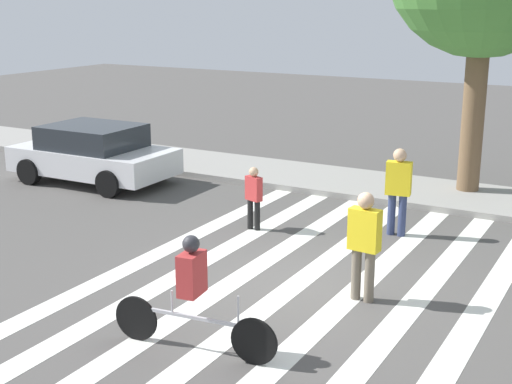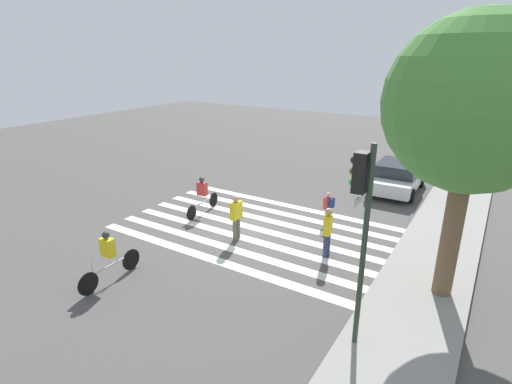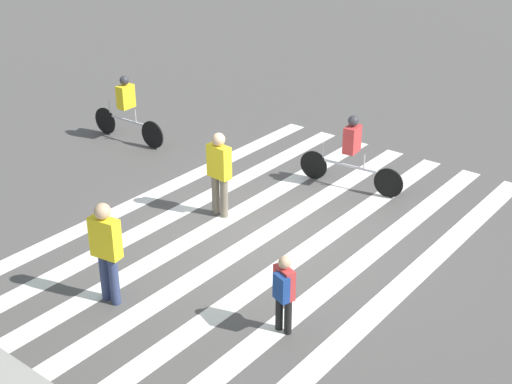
{
  "view_description": "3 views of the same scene",
  "coord_description": "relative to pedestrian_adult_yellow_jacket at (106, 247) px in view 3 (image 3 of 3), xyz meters",
  "views": [
    {
      "loc": [
        4.62,
        -9.56,
        4.38
      ],
      "look_at": [
        -1.11,
        0.65,
        1.22
      ],
      "focal_mm": 50.0,
      "sensor_mm": 36.0,
      "label": 1
    },
    {
      "loc": [
        11.85,
        7.42,
        6.44
      ],
      "look_at": [
        -0.53,
        -0.3,
        1.27
      ],
      "focal_mm": 28.0,
      "sensor_mm": 36.0,
      "label": 2
    },
    {
      "loc": [
        -6.93,
        9.02,
        6.4
      ],
      "look_at": [
        -0.28,
        0.6,
        1.18
      ],
      "focal_mm": 50.0,
      "sensor_mm": 36.0,
      "label": 3
    }
  ],
  "objects": [
    {
      "name": "pedestrian_adult_yellow_jacket",
      "position": [
        0.0,
        0.0,
        0.0
      ],
      "size": [
        0.5,
        0.29,
        1.7
      ],
      "rotation": [
        0.0,
        0.0,
        3.31
      ],
      "color": "navy",
      "rests_on": "ground_plane"
    },
    {
      "name": "ground_plane",
      "position": [
        -0.58,
        -3.15,
        -0.96
      ],
      "size": [
        60.0,
        60.0,
        0.0
      ],
      "primitive_type": "plane",
      "color": "#4C4947"
    },
    {
      "name": "crosswalk_stripes",
      "position": [
        -0.58,
        -3.15,
        -0.96
      ],
      "size": [
        5.98,
        10.0,
        0.01
      ],
      "color": "silver",
      "rests_on": "ground_plane"
    },
    {
      "name": "pedestrian_adult_blue_shirt",
      "position": [
        0.55,
        -3.23,
        -0.01
      ],
      "size": [
        0.48,
        0.25,
        1.69
      ],
      "rotation": [
        0.0,
        0.0,
        -0.08
      ],
      "color": "#6B6051",
      "rests_on": "ground_plane"
    },
    {
      "name": "cyclist_near_curb",
      "position": [
        -0.74,
        -5.83,
        -0.1
      ],
      "size": [
        2.31,
        0.42,
        1.58
      ],
      "rotation": [
        0.0,
        0.0,
        0.11
      ],
      "color": "black",
      "rests_on": "ground_plane"
    },
    {
      "name": "pedestrian_child_with_backpack",
      "position": [
        -2.57,
        -1.01,
        -0.22
      ],
      "size": [
        0.38,
        0.37,
        1.26
      ],
      "rotation": [
        0.0,
        0.0,
        2.8
      ],
      "color": "black",
      "rests_on": "ground_plane"
    },
    {
      "name": "cyclist_mid_street",
      "position": [
        4.81,
        -4.79,
        -0.1
      ],
      "size": [
        2.25,
        0.41,
        1.61
      ],
      "rotation": [
        0.0,
        0.0,
        0.04
      ],
      "color": "black",
      "rests_on": "ground_plane"
    }
  ]
}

